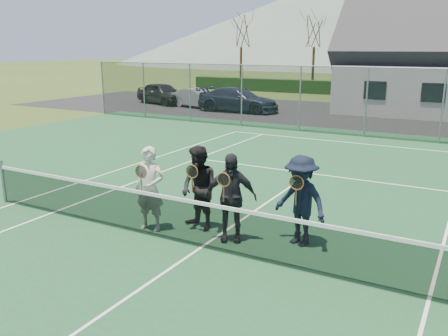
{
  "coord_description": "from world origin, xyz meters",
  "views": [
    {
      "loc": [
        4.54,
        -7.26,
        3.8
      ],
      "look_at": [
        -0.32,
        1.5,
        1.25
      ],
      "focal_mm": 38.0,
      "sensor_mm": 36.0,
      "label": 1
    }
  ],
  "objects_px": {
    "player_c": "(230,197)",
    "car_b": "(198,98)",
    "player_b": "(199,188)",
    "tennis_net": "(201,223)",
    "player_a": "(150,189)",
    "player_d": "(301,201)",
    "car_c": "(238,100)",
    "car_a": "(162,93)"
  },
  "relations": [
    {
      "from": "tennis_net",
      "to": "player_d",
      "type": "bearing_deg",
      "value": 34.86
    },
    {
      "from": "player_a",
      "to": "player_d",
      "type": "distance_m",
      "value": 3.15
    },
    {
      "from": "car_a",
      "to": "player_d",
      "type": "bearing_deg",
      "value": -119.84
    },
    {
      "from": "tennis_net",
      "to": "player_b",
      "type": "bearing_deg",
      "value": 123.39
    },
    {
      "from": "car_b",
      "to": "car_a",
      "type": "bearing_deg",
      "value": 91.54
    },
    {
      "from": "car_b",
      "to": "player_a",
      "type": "xyz_separation_m",
      "value": [
        10.41,
        -18.53,
        0.3
      ]
    },
    {
      "from": "car_a",
      "to": "car_c",
      "type": "height_order",
      "value": "car_a"
    },
    {
      "from": "player_a",
      "to": "player_d",
      "type": "height_order",
      "value": "same"
    },
    {
      "from": "player_b",
      "to": "car_b",
      "type": "bearing_deg",
      "value": 122.13
    },
    {
      "from": "car_a",
      "to": "car_b",
      "type": "height_order",
      "value": "car_a"
    },
    {
      "from": "car_b",
      "to": "player_b",
      "type": "height_order",
      "value": "player_b"
    },
    {
      "from": "car_a",
      "to": "player_d",
      "type": "relative_size",
      "value": 2.39
    },
    {
      "from": "car_a",
      "to": "player_d",
      "type": "xyz_separation_m",
      "value": [
        16.75,
        -18.34,
        0.19
      ]
    },
    {
      "from": "car_b",
      "to": "player_c",
      "type": "xyz_separation_m",
      "value": [
        12.17,
        -18.23,
        0.3
      ]
    },
    {
      "from": "car_a",
      "to": "car_c",
      "type": "distance_m",
      "value": 6.55
    },
    {
      "from": "player_a",
      "to": "player_d",
      "type": "bearing_deg",
      "value": 14.39
    },
    {
      "from": "car_c",
      "to": "player_b",
      "type": "distance_m",
      "value": 19.3
    },
    {
      "from": "tennis_net",
      "to": "player_a",
      "type": "relative_size",
      "value": 6.49
    },
    {
      "from": "car_a",
      "to": "player_d",
      "type": "distance_m",
      "value": 24.84
    },
    {
      "from": "player_d",
      "to": "car_c",
      "type": "bearing_deg",
      "value": 120.83
    },
    {
      "from": "player_a",
      "to": "player_c",
      "type": "distance_m",
      "value": 1.78
    },
    {
      "from": "car_c",
      "to": "player_c",
      "type": "bearing_deg",
      "value": -154.73
    },
    {
      "from": "player_a",
      "to": "player_b",
      "type": "relative_size",
      "value": 1.0
    },
    {
      "from": "car_c",
      "to": "player_d",
      "type": "xyz_separation_m",
      "value": [
        10.29,
        -17.25,
        0.19
      ]
    },
    {
      "from": "player_a",
      "to": "player_b",
      "type": "distance_m",
      "value": 1.04
    },
    {
      "from": "car_c",
      "to": "player_d",
      "type": "height_order",
      "value": "player_d"
    },
    {
      "from": "car_b",
      "to": "car_c",
      "type": "relative_size",
      "value": 0.76
    },
    {
      "from": "tennis_net",
      "to": "player_b",
      "type": "xyz_separation_m",
      "value": [
        -0.56,
        0.86,
        0.38
      ]
    },
    {
      "from": "car_a",
      "to": "player_c",
      "type": "bearing_deg",
      "value": -122.85
    },
    {
      "from": "car_b",
      "to": "player_d",
      "type": "relative_size",
      "value": 2.1
    },
    {
      "from": "car_b",
      "to": "player_c",
      "type": "bearing_deg",
      "value": -134.44
    },
    {
      "from": "car_a",
      "to": "player_c",
      "type": "xyz_separation_m",
      "value": [
        15.46,
        -18.82,
        0.19
      ]
    },
    {
      "from": "player_b",
      "to": "player_c",
      "type": "height_order",
      "value": "same"
    },
    {
      "from": "car_b",
      "to": "player_a",
      "type": "height_order",
      "value": "player_a"
    },
    {
      "from": "car_a",
      "to": "player_a",
      "type": "relative_size",
      "value": 2.39
    },
    {
      "from": "player_a",
      "to": "player_b",
      "type": "xyz_separation_m",
      "value": [
        0.89,
        0.53,
        -0.0
      ]
    },
    {
      "from": "player_a",
      "to": "player_c",
      "type": "bearing_deg",
      "value": 9.72
    },
    {
      "from": "player_b",
      "to": "tennis_net",
      "type": "bearing_deg",
      "value": -56.61
    },
    {
      "from": "player_a",
      "to": "car_b",
      "type": "bearing_deg",
      "value": 119.33
    },
    {
      "from": "player_c",
      "to": "car_b",
      "type": "bearing_deg",
      "value": 123.73
    },
    {
      "from": "car_b",
      "to": "player_a",
      "type": "distance_m",
      "value": 21.25
    },
    {
      "from": "tennis_net",
      "to": "player_d",
      "type": "distance_m",
      "value": 1.98
    }
  ]
}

